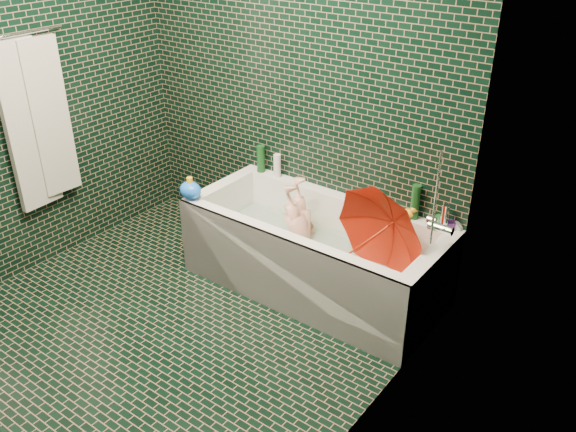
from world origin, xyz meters
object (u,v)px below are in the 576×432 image
Objects in this scene: bathtub at (313,261)px; child at (302,238)px; umbrella at (368,240)px; bath_toy at (190,190)px; rubber_duck at (410,213)px.

bathtub reaches higher than child.
child is 1.33× the size of umbrella.
umbrella is at bearing 21.78° from bath_toy.
umbrella reaches higher than rubber_duck.
child is (-0.14, 0.06, 0.10)m from bathtub.
rubber_duck is at bearing 36.88° from bath_toy.
bathtub is at bearing -173.95° from umbrella.
bathtub is 16.44× the size of rubber_duck.
child is 0.81m from bath_toy.
bath_toy is (-0.66, -0.36, 0.31)m from child.
rubber_duck is at bearing 105.18° from child.
rubber_duck reaches higher than bathtub.
umbrella is at bearing 69.80° from child.
rubber_duck is (0.50, 0.33, 0.38)m from bathtub.
bathtub is at bearing 58.02° from child.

